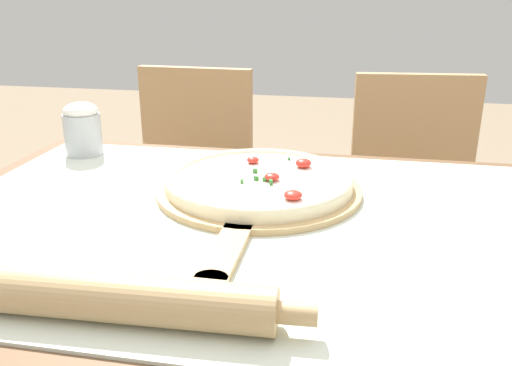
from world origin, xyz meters
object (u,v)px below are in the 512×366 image
(pizza_peel, at_px, (257,193))
(chair_right, at_px, (413,201))
(rolling_pin, at_px, (115,298))
(pizza, at_px, (259,180))
(chair_left, at_px, (190,185))
(flour_cup, at_px, (82,128))

(pizza_peel, bearing_deg, chair_right, 62.39)
(pizza_peel, distance_m, rolling_pin, 0.43)
(pizza_peel, height_order, rolling_pin, rolling_pin)
(pizza_peel, bearing_deg, pizza, 88.35)
(chair_left, height_order, chair_right, same)
(pizza, height_order, flour_cup, flour_cup)
(pizza_peel, bearing_deg, chair_left, 117.47)
(flour_cup, bearing_deg, chair_left, 80.38)
(rolling_pin, relative_size, chair_left, 0.53)
(pizza_peel, relative_size, pizza, 1.61)
(chair_left, distance_m, chair_right, 0.72)
(pizza, relative_size, rolling_pin, 0.75)
(pizza_peel, xyz_separation_m, chair_left, (-0.36, 0.69, -0.26))
(pizza, xyz_separation_m, rolling_pin, (-0.09, -0.44, 0.00))
(chair_left, relative_size, flour_cup, 7.29)
(pizza_peel, height_order, pizza, pizza)
(pizza, distance_m, flour_cup, 0.48)
(rolling_pin, height_order, chair_left, chair_left)
(pizza, height_order, chair_left, chair_left)
(pizza_peel, relative_size, flour_cup, 4.64)
(pizza_peel, xyz_separation_m, chair_right, (0.36, 0.69, -0.26))
(chair_left, bearing_deg, rolling_pin, -74.28)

